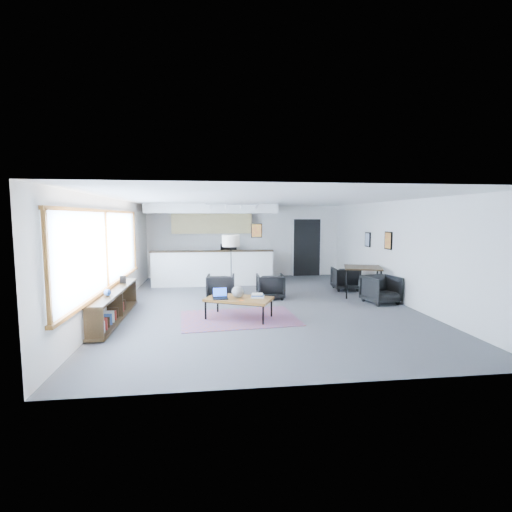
{
  "coord_description": "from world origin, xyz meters",
  "views": [
    {
      "loc": [
        -1.3,
        -8.99,
        2.18
      ],
      "look_at": [
        -0.11,
        0.4,
        1.18
      ],
      "focal_mm": 26.0,
      "sensor_mm": 36.0,
      "label": 1
    }
  ],
  "objects": [
    {
      "name": "room",
      "position": [
        0.0,
        0.0,
        1.3
      ],
      "size": [
        7.02,
        9.02,
        2.62
      ],
      "color": "#4D4D4F",
      "rests_on": "ground"
    },
    {
      "name": "window",
      "position": [
        -3.46,
        -0.9,
        1.46
      ],
      "size": [
        0.1,
        5.95,
        1.66
      ],
      "color": "#8CBFFF",
      "rests_on": "room"
    },
    {
      "name": "console",
      "position": [
        -3.3,
        -1.05,
        0.33
      ],
      "size": [
        0.35,
        3.0,
        0.8
      ],
      "color": "#2F2010",
      "rests_on": "floor"
    },
    {
      "name": "kitchenette",
      "position": [
        -1.2,
        3.71,
        1.38
      ],
      "size": [
        4.2,
        1.96,
        2.6
      ],
      "color": "white",
      "rests_on": "floor"
    },
    {
      "name": "doorway",
      "position": [
        2.3,
        4.42,
        1.07
      ],
      "size": [
        1.1,
        0.12,
        2.15
      ],
      "color": "black",
      "rests_on": "room"
    },
    {
      "name": "track_light",
      "position": [
        -0.59,
        2.2,
        2.53
      ],
      "size": [
        1.6,
        0.07,
        0.15
      ],
      "color": "silver",
      "rests_on": "room"
    },
    {
      "name": "wall_art_lower",
      "position": [
        3.47,
        0.4,
        1.55
      ],
      "size": [
        0.03,
        0.38,
        0.48
      ],
      "color": "black",
      "rests_on": "room"
    },
    {
      "name": "wall_art_upper",
      "position": [
        3.47,
        1.7,
        1.5
      ],
      "size": [
        0.03,
        0.34,
        0.44
      ],
      "color": "black",
      "rests_on": "room"
    },
    {
      "name": "kilim_rug",
      "position": [
        -0.68,
        -1.2,
        0.01
      ],
      "size": [
        2.58,
        1.86,
        0.01
      ],
      "rotation": [
        0.0,
        0.0,
        0.08
      ],
      "color": "#693C52",
      "rests_on": "floor"
    },
    {
      "name": "coffee_table",
      "position": [
        -0.68,
        -1.2,
        0.42
      ],
      "size": [
        1.57,
        1.26,
        0.45
      ],
      "rotation": [
        0.0,
        0.0,
        -0.43
      ],
      "color": "brown",
      "rests_on": "floor"
    },
    {
      "name": "laptop",
      "position": [
        -1.08,
        -1.2,
        0.52
      ],
      "size": [
        0.33,
        0.28,
        0.23
      ],
      "rotation": [
        0.0,
        0.0,
        0.06
      ],
      "color": "black",
      "rests_on": "coffee_table"
    },
    {
      "name": "ceramic_pot",
      "position": [
        -0.71,
        -1.18,
        0.58
      ],
      "size": [
        0.26,
        0.26,
        0.26
      ],
      "rotation": [
        0.0,
        0.0,
        0.21
      ],
      "color": "gray",
      "rests_on": "coffee_table"
    },
    {
      "name": "book_stack",
      "position": [
        -0.28,
        -1.21,
        0.49
      ],
      "size": [
        0.32,
        0.28,
        0.09
      ],
      "rotation": [
        0.0,
        0.0,
        -0.19
      ],
      "color": "silver",
      "rests_on": "coffee_table"
    },
    {
      "name": "coaster",
      "position": [
        -0.65,
        -1.45,
        0.45
      ],
      "size": [
        0.11,
        0.11,
        0.01
      ],
      "rotation": [
        0.0,
        0.0,
        -0.24
      ],
      "color": "#E5590C",
      "rests_on": "coffee_table"
    },
    {
      "name": "armchair_left",
      "position": [
        -1.01,
        0.73,
        0.37
      ],
      "size": [
        0.77,
        0.73,
        0.73
      ],
      "primitive_type": "imported",
      "rotation": [
        0.0,
        0.0,
        3.05
      ],
      "color": "black",
      "rests_on": "floor"
    },
    {
      "name": "armchair_right",
      "position": [
        0.31,
        0.67,
        0.36
      ],
      "size": [
        0.73,
        0.68,
        0.73
      ],
      "primitive_type": "imported",
      "rotation": [
        0.0,
        0.0,
        3.11
      ],
      "color": "black",
      "rests_on": "floor"
    },
    {
      "name": "floor_lamp",
      "position": [
        -0.71,
        1.1,
        1.47
      ],
      "size": [
        0.55,
        0.55,
        1.69
      ],
      "rotation": [
        0.0,
        0.0,
        0.14
      ],
      "color": "black",
      "rests_on": "floor"
    },
    {
      "name": "dining_table",
      "position": [
        2.88,
        0.63,
        0.75
      ],
      "size": [
        1.23,
        1.23,
        0.82
      ],
      "rotation": [
        0.0,
        0.0,
        -0.33
      ],
      "color": "#2F2010",
      "rests_on": "floor"
    },
    {
      "name": "dining_chair_near",
      "position": [
        3.0,
        -0.23,
        0.33
      ],
      "size": [
        0.77,
        0.74,
        0.66
      ],
      "primitive_type": "imported",
      "rotation": [
        0.0,
        0.0,
        0.23
      ],
      "color": "black",
      "rests_on": "floor"
    },
    {
      "name": "dining_chair_far",
      "position": [
        2.74,
        1.57,
        0.32
      ],
      "size": [
        0.66,
        0.63,
        0.64
      ],
      "primitive_type": "imported",
      "rotation": [
        0.0,
        0.0,
        3.06
      ],
      "color": "black",
      "rests_on": "floor"
    },
    {
      "name": "microwave",
      "position": [
        -0.63,
        4.15,
        1.11
      ],
      "size": [
        0.56,
        0.34,
        0.36
      ],
      "primitive_type": "imported",
      "rotation": [
        0.0,
        0.0,
        0.07
      ],
      "color": "black",
      "rests_on": "kitchenette"
    }
  ]
}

